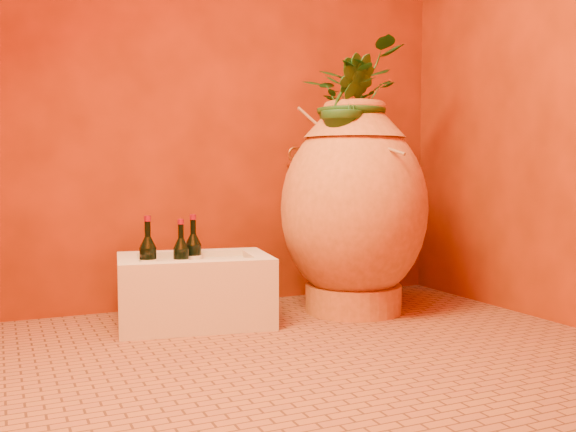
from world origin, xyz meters
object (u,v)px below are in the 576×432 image
wine_bottle_b (193,258)px  wine_bottle_c (148,263)px  wine_bottle_a (181,262)px  amphora (354,208)px  stone_basin (195,291)px  wall_tap (296,163)px

wine_bottle_b → wine_bottle_c: size_ratio=0.99×
wine_bottle_a → wine_bottle_c: 0.15m
amphora → stone_basin: bearing=174.2°
amphora → wine_bottle_b: size_ratio=3.23×
amphora → wine_bottle_b: 0.80m
wine_bottle_b → wall_tap: 0.78m
amphora → wine_bottle_a: 0.86m
stone_basin → wine_bottle_c: bearing=170.9°
stone_basin → wine_bottle_c: 0.24m
stone_basin → wine_bottle_c: size_ratio=2.28×
amphora → wine_bottle_c: amphora is taller
amphora → wall_tap: 0.45m
amphora → wine_bottle_a: size_ratio=3.39×
wine_bottle_b → wall_tap: size_ratio=1.73×
wine_bottle_a → amphora: bearing=-7.9°
stone_basin → wall_tap: wall_tap is taller
amphora → stone_basin: size_ratio=1.40×
amphora → wall_tap: (-0.13, 0.37, 0.22)m
amphora → wine_bottle_c: 1.00m
stone_basin → wine_bottle_a: (-0.05, 0.04, 0.13)m
stone_basin → amphora: bearing=-5.8°
amphora → wine_bottle_c: (-0.97, 0.11, -0.22)m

